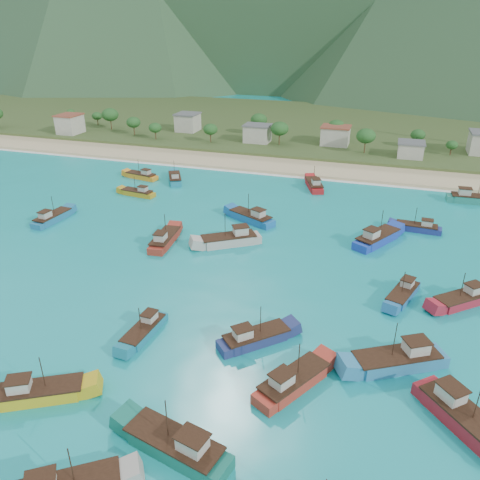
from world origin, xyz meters
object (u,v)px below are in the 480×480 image
(boat_10, at_px, (144,331))
(boat_27, at_px, (142,176))
(boat_20, at_px, (464,419))
(boat_16, at_px, (403,295))
(boat_3, at_px, (251,218))
(boat_14, at_px, (463,300))
(boat_6, at_px, (39,393))
(boat_2, at_px, (255,339))
(boat_13, at_px, (377,239))
(boat_21, at_px, (293,382))
(boat_18, at_px, (52,218))
(boat_28, at_px, (473,199))
(boat_0, at_px, (417,228))
(boat_23, at_px, (175,179))
(boat_29, at_px, (314,185))
(boat_26, at_px, (176,446))
(boat_22, at_px, (398,361))
(boat_15, at_px, (165,240))
(boat_11, at_px, (138,193))

(boat_10, height_order, boat_27, boat_27)
(boat_20, bearing_deg, boat_27, -83.69)
(boat_16, bearing_deg, boat_10, 50.69)
(boat_3, xyz_separation_m, boat_14, (41.19, -22.02, -0.10))
(boat_6, distance_m, boat_14, 62.06)
(boat_14, distance_m, boat_27, 90.25)
(boat_2, xyz_separation_m, boat_13, (14.35, 38.42, 0.18))
(boat_16, xyz_separation_m, boat_21, (-12.63, -25.36, 0.18))
(boat_18, bearing_deg, boat_21, -25.53)
(boat_10, bearing_deg, boat_28, -121.22)
(boat_0, relative_size, boat_3, 0.82)
(boat_23, bearing_deg, boat_18, -139.93)
(boat_6, xyz_separation_m, boat_29, (17.93, 86.30, -0.01))
(boat_0, distance_m, boat_28, 25.68)
(boat_16, bearing_deg, boat_28, -88.42)
(boat_26, bearing_deg, boat_3, 22.46)
(boat_0, relative_size, boat_20, 0.83)
(boat_20, bearing_deg, boat_23, -87.94)
(boat_10, xyz_separation_m, boat_23, (-25.61, 65.45, 0.13))
(boat_3, relative_size, boat_14, 1.18)
(boat_22, distance_m, boat_29, 71.14)
(boat_21, xyz_separation_m, boat_27, (-57.99, 68.88, -0.14))
(boat_23, distance_m, boat_29, 38.25)
(boat_23, height_order, boat_26, boat_26)
(boat_3, bearing_deg, boat_27, 88.33)
(boat_3, xyz_separation_m, boat_6, (-8.47, -59.24, -0.07))
(boat_0, relative_size, boat_2, 0.99)
(boat_18, bearing_deg, boat_27, 87.78)
(boat_16, xyz_separation_m, boat_29, (-22.74, 50.08, 0.14))
(boat_10, height_order, boat_28, boat_28)
(boat_27, relative_size, boat_28, 0.85)
(boat_10, distance_m, boat_15, 30.01)
(boat_11, bearing_deg, boat_2, -130.24)
(boat_3, relative_size, boat_26, 0.93)
(boat_20, bearing_deg, boat_28, -139.12)
(boat_29, bearing_deg, boat_14, -77.88)
(boat_11, xyz_separation_m, boat_29, (41.84, 19.57, 0.16))
(boat_13, distance_m, boat_23, 60.47)
(boat_3, relative_size, boat_27, 1.15)
(boat_6, height_order, boat_18, boat_6)
(boat_15, height_order, boat_27, boat_15)
(boat_11, bearing_deg, boat_27, 31.93)
(boat_6, xyz_separation_m, boat_23, (-19.85, 80.28, -0.05))
(boat_11, distance_m, boat_23, 14.15)
(boat_0, bearing_deg, boat_22, 179.28)
(boat_10, xyz_separation_m, boat_29, (12.17, 71.47, 0.17))
(boat_16, height_order, boat_20, boat_20)
(boat_20, distance_m, boat_27, 103.42)
(boat_2, height_order, boat_22, boat_22)
(boat_10, relative_size, boat_22, 0.73)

